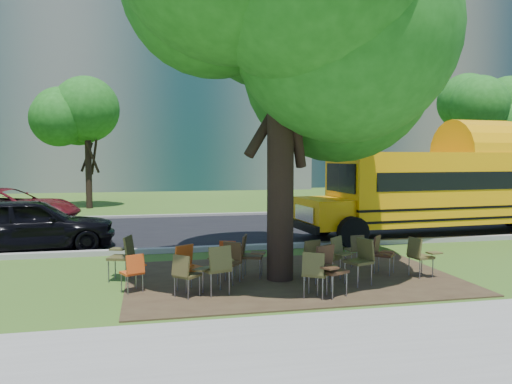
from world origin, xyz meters
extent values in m
plane|color=#36571B|center=(0.00, 0.00, 0.00)|extent=(160.00, 160.00, 0.00)
cube|color=gray|center=(0.00, -5.00, 0.02)|extent=(60.00, 4.00, 0.04)
cube|color=#382819|center=(1.00, -0.50, 0.01)|extent=(7.00, 4.50, 0.03)
cube|color=black|center=(0.00, 7.00, 0.02)|extent=(80.00, 8.00, 0.04)
cube|color=gray|center=(0.00, 3.00, 0.07)|extent=(80.00, 0.25, 0.14)
cube|color=gray|center=(0.00, 11.10, 0.07)|extent=(80.00, 0.25, 0.14)
cube|color=slate|center=(-8.00, 36.00, 11.00)|extent=(38.00, 16.00, 22.00)
cube|color=#6D685B|center=(24.00, 38.00, 12.50)|extent=(30.00, 16.00, 25.00)
cylinder|color=black|center=(-5.00, 16.00, 1.75)|extent=(0.32, 0.32, 3.50)
sphere|color=#1A5B14|center=(-5.00, 16.00, 4.22)|extent=(4.80, 4.80, 4.80)
cylinder|color=black|center=(8.00, 14.00, 2.10)|extent=(0.38, 0.38, 4.20)
sphere|color=#1A5B14|center=(8.00, 14.00, 5.04)|extent=(5.60, 5.60, 5.60)
cylinder|color=black|center=(16.00, 13.00, 1.80)|extent=(0.34, 0.34, 3.60)
sphere|color=#1A5B14|center=(16.00, 13.00, 4.35)|extent=(5.00, 5.00, 5.00)
cylinder|color=black|center=(0.71, -0.63, 2.36)|extent=(0.56, 0.56, 4.71)
sphere|color=#1A5B14|center=(0.71, -0.63, 5.79)|extent=(7.20, 7.20, 7.20)
cube|color=#FBA607|center=(8.87, 4.10, 1.64)|extent=(10.34, 3.15, 2.27)
cube|color=black|center=(9.15, 4.12, 1.90)|extent=(9.79, 3.14, 0.56)
cube|color=#FBA607|center=(3.22, 3.63, 0.93)|extent=(1.37, 2.13, 0.88)
cube|color=black|center=(8.87, 4.10, 1.06)|extent=(10.36, 3.18, 0.07)
cube|color=black|center=(8.87, 4.10, 0.72)|extent=(10.36, 3.18, 0.07)
cylinder|color=black|center=(3.71, 2.51, 0.46)|extent=(0.95, 0.35, 0.93)
cylinder|color=black|center=(3.52, 4.82, 0.46)|extent=(0.95, 0.35, 0.93)
cube|color=#CA4815|center=(-2.35, -1.00, 0.40)|extent=(0.49, 0.49, 0.04)
cube|color=#CA4815|center=(-2.28, -1.14, 0.60)|extent=(0.36, 0.23, 0.36)
cube|color=#CA4815|center=(-2.21, -0.79, 0.51)|extent=(0.29, 0.31, 0.03)
cylinder|color=slate|center=(-2.55, -0.93, 0.20)|extent=(0.02, 0.02, 0.40)
cylinder|color=slate|center=(-2.14, -1.07, 0.20)|extent=(0.02, 0.02, 0.40)
cube|color=#453E1E|center=(-1.33, -1.56, 0.43)|extent=(0.56, 0.56, 0.05)
cube|color=#453E1E|center=(-1.45, -1.68, 0.64)|extent=(0.34, 0.34, 0.39)
cube|color=#453E1E|center=(-1.07, -1.63, 0.55)|extent=(0.34, 0.34, 0.03)
cylinder|color=slate|center=(-1.33, -1.33, 0.22)|extent=(0.02, 0.02, 0.43)
cylinder|color=slate|center=(-1.33, -1.79, 0.22)|extent=(0.02, 0.02, 0.43)
cube|color=brown|center=(-0.78, -1.49, 0.50)|extent=(0.58, 0.57, 0.06)
cube|color=brown|center=(-0.72, -1.68, 0.75)|extent=(0.46, 0.24, 0.45)
cube|color=brown|center=(-0.58, -1.25, 0.64)|extent=(0.33, 0.37, 0.03)
cylinder|color=slate|center=(-1.02, -1.37, 0.25)|extent=(0.03, 0.03, 0.50)
cylinder|color=slate|center=(-0.54, -1.61, 0.25)|extent=(0.03, 0.03, 0.50)
cube|color=#49341A|center=(-0.41, -0.74, 0.45)|extent=(0.57, 0.57, 0.05)
cube|color=#49341A|center=(-0.31, -0.59, 0.66)|extent=(0.38, 0.31, 0.40)
cube|color=#49341A|center=(-0.69, -0.71, 0.56)|extent=(0.34, 0.35, 0.03)
cylinder|color=slate|center=(-0.38, -0.97, 0.22)|extent=(0.02, 0.02, 0.45)
cylinder|color=slate|center=(-0.45, -0.50, 0.22)|extent=(0.02, 0.02, 0.45)
cube|color=#48451F|center=(1.00, -2.08, 0.46)|extent=(0.58, 0.58, 0.05)
cube|color=#48451F|center=(0.90, -2.23, 0.69)|extent=(0.40, 0.30, 0.41)
cube|color=#48451F|center=(1.29, -2.09, 0.58)|extent=(0.34, 0.36, 0.03)
cylinder|color=slate|center=(0.95, -1.84, 0.23)|extent=(0.02, 0.02, 0.46)
cylinder|color=slate|center=(1.06, -2.32, 0.23)|extent=(0.02, 0.02, 0.46)
cube|color=#422917|center=(1.32, -2.10, 0.50)|extent=(0.62, 0.61, 0.06)
cube|color=#422917|center=(1.23, -1.92, 0.75)|extent=(0.45, 0.29, 0.45)
cube|color=#422917|center=(1.15, -2.35, 0.64)|extent=(0.36, 0.39, 0.03)
cylinder|color=slate|center=(1.57, -2.18, 0.25)|extent=(0.03, 0.03, 0.50)
cylinder|color=slate|center=(1.07, -2.01, 0.25)|extent=(0.03, 0.03, 0.50)
cube|color=#46431E|center=(2.14, -1.41, 0.50)|extent=(0.57, 0.59, 0.06)
cube|color=#46431E|center=(2.33, -1.35, 0.74)|extent=(0.25, 0.45, 0.44)
cube|color=#46431E|center=(1.91, -1.21, 0.63)|extent=(0.37, 0.33, 0.03)
cylinder|color=slate|center=(2.03, -1.65, 0.25)|extent=(0.03, 0.03, 0.50)
cylinder|color=slate|center=(2.26, -1.17, 0.25)|extent=(0.03, 0.03, 0.50)
cube|color=#4E4822|center=(3.77, -1.05, 0.46)|extent=(0.48, 0.49, 0.05)
cube|color=#4E4822|center=(3.59, -1.08, 0.68)|extent=(0.17, 0.42, 0.41)
cube|color=#4E4822|center=(3.95, -1.27, 0.58)|extent=(0.32, 0.27, 0.03)
cylinder|color=slate|center=(3.91, -0.85, 0.23)|extent=(0.02, 0.02, 0.46)
cylinder|color=slate|center=(3.63, -1.25, 0.23)|extent=(0.02, 0.02, 0.46)
cube|color=#453F1E|center=(-2.62, 0.07, 0.50)|extent=(0.56, 0.57, 0.06)
cube|color=#453F1E|center=(-2.43, 0.01, 0.74)|extent=(0.23, 0.45, 0.44)
cube|color=#453F1E|center=(-2.69, 0.37, 0.63)|extent=(0.37, 0.32, 0.03)
cylinder|color=slate|center=(-2.85, -0.05, 0.25)|extent=(0.03, 0.03, 0.50)
cylinder|color=slate|center=(-2.38, 0.19, 0.25)|extent=(0.03, 0.03, 0.50)
cube|color=#AD3A12|center=(-0.39, -0.22, 0.41)|extent=(0.49, 0.48, 0.05)
cube|color=#AD3A12|center=(-0.33, -0.07, 0.61)|extent=(0.37, 0.21, 0.37)
cube|color=#AD3A12|center=(-0.64, -0.26, 0.52)|extent=(0.28, 0.31, 0.03)
cylinder|color=slate|center=(-0.30, -0.42, 0.21)|extent=(0.02, 0.02, 0.41)
cylinder|color=slate|center=(-0.48, -0.02, 0.21)|extent=(0.02, 0.02, 0.41)
cube|color=#422D17|center=(0.17, -0.32, 0.48)|extent=(0.55, 0.57, 0.05)
cube|color=#422D17|center=(-0.01, -0.26, 0.72)|extent=(0.23, 0.44, 0.43)
cube|color=#422D17|center=(0.23, -0.61, 0.61)|extent=(0.36, 0.32, 0.03)
cylinder|color=slate|center=(0.40, -0.21, 0.24)|extent=(0.03, 0.03, 0.48)
cylinder|color=slate|center=(-0.06, -0.43, 0.24)|extent=(0.03, 0.03, 0.48)
cube|color=#48451F|center=(1.70, -0.88, 0.50)|extent=(0.64, 0.64, 0.06)
cube|color=#48451F|center=(1.84, -1.02, 0.74)|extent=(0.39, 0.38, 0.44)
cube|color=#48451F|center=(1.79, -0.59, 0.63)|extent=(0.39, 0.39, 0.03)
cylinder|color=slate|center=(1.43, -0.87, 0.25)|extent=(0.03, 0.03, 0.50)
cylinder|color=slate|center=(1.97, -0.89, 0.25)|extent=(0.03, 0.03, 0.50)
cube|color=#3E2416|center=(3.11, -0.63, 0.45)|extent=(0.58, 0.58, 0.05)
cube|color=#3E2416|center=(2.98, -0.51, 0.67)|extent=(0.34, 0.36, 0.40)
cube|color=#3E2416|center=(3.05, -0.90, 0.57)|extent=(0.35, 0.35, 0.03)
cylinder|color=slate|center=(3.35, -0.62, 0.22)|extent=(0.02, 0.02, 0.45)
cylinder|color=slate|center=(2.87, -0.64, 0.22)|extent=(0.02, 0.02, 0.45)
cube|color=#49401F|center=(2.82, 0.35, 0.40)|extent=(0.40, 0.39, 0.04)
cube|color=#49401F|center=(2.84, 0.20, 0.59)|extent=(0.36, 0.12, 0.36)
cube|color=#49401F|center=(3.02, 0.50, 0.51)|extent=(0.22, 0.26, 0.03)
cylinder|color=slate|center=(2.66, 0.49, 0.20)|extent=(0.02, 0.02, 0.40)
cylinder|color=slate|center=(2.98, 0.22, 0.20)|extent=(0.02, 0.02, 0.40)
cube|color=#AC4712|center=(-1.24, -1.17, 0.47)|extent=(0.60, 0.59, 0.05)
cube|color=#AC4712|center=(-1.35, -1.02, 0.70)|extent=(0.40, 0.32, 0.42)
cube|color=#AC4712|center=(-1.37, -1.43, 0.60)|extent=(0.36, 0.37, 0.03)
cylinder|color=slate|center=(-1.00, -1.22, 0.23)|extent=(0.03, 0.03, 0.47)
cylinder|color=slate|center=(-1.49, -1.13, 0.23)|extent=(0.03, 0.03, 0.47)
cube|color=#4C4321|center=(1.41, -1.00, 0.45)|extent=(0.53, 0.52, 0.05)
cube|color=#4C4321|center=(1.35, -0.83, 0.67)|extent=(0.41, 0.23, 0.40)
cube|color=#4C4321|center=(1.23, -1.21, 0.57)|extent=(0.30, 0.34, 0.03)
cylinder|color=slate|center=(1.63, -1.10, 0.23)|extent=(0.02, 0.02, 0.45)
cylinder|color=slate|center=(1.19, -0.89, 0.23)|extent=(0.02, 0.02, 0.45)
imported|color=black|center=(-5.21, 4.03, 0.76)|extent=(4.65, 2.36, 1.52)
imported|color=#580F15|center=(-7.23, 9.29, 0.74)|extent=(5.68, 3.35, 1.48)
camera|label=1|loc=(-2.00, -10.76, 2.62)|focal=35.00mm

